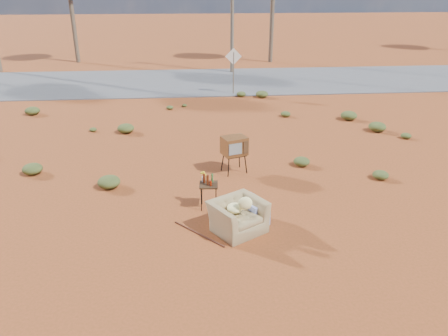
{
  "coord_description": "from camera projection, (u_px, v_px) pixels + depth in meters",
  "views": [
    {
      "loc": [
        -0.78,
        -8.78,
        5.04
      ],
      "look_at": [
        0.09,
        1.08,
        0.8
      ],
      "focal_mm": 35.0,
      "sensor_mm": 36.0,
      "label": 1
    }
  ],
  "objects": [
    {
      "name": "side_table",
      "position": [
        207.0,
        183.0,
        10.34
      ],
      "size": [
        0.47,
        0.47,
        0.89
      ],
      "rotation": [
        0.0,
        0.0,
        -0.08
      ],
      "color": "#332112",
      "rests_on": "ground"
    },
    {
      "name": "scrub_patch",
      "position": [
        187.0,
        147.0,
        14.01
      ],
      "size": [
        17.49,
        8.07,
        0.33
      ],
      "color": "#444C21",
      "rests_on": "ground"
    },
    {
      "name": "armchair",
      "position": [
        241.0,
        211.0,
        9.48
      ],
      "size": [
        1.4,
        1.35,
        0.95
      ],
      "rotation": [
        0.0,
        0.0,
        0.55
      ],
      "color": "#8E774D",
      "rests_on": "ground"
    },
    {
      "name": "highway",
      "position": [
        200.0,
        81.0,
        23.82
      ],
      "size": [
        140.0,
        7.0,
        0.04
      ],
      "primitive_type": "cube",
      "color": "#565659",
      "rests_on": "ground"
    },
    {
      "name": "road_sign",
      "position": [
        234.0,
        63.0,
        20.61
      ],
      "size": [
        0.78,
        0.06,
        2.19
      ],
      "color": "brown",
      "rests_on": "ground"
    },
    {
      "name": "rusty_bar",
      "position": [
        199.0,
        234.0,
        9.43
      ],
      "size": [
        1.05,
        1.13,
        0.04
      ],
      "primitive_type": "cylinder",
      "rotation": [
        0.0,
        1.57,
        -0.82
      ],
      "color": "#532516",
      "rests_on": "ground"
    },
    {
      "name": "tv_unit",
      "position": [
        234.0,
        146.0,
        12.23
      ],
      "size": [
        0.79,
        0.7,
        1.06
      ],
      "rotation": [
        0.0,
        0.0,
        0.33
      ],
      "color": "black",
      "rests_on": "ground"
    },
    {
      "name": "ground",
      "position": [
        224.0,
        218.0,
        10.09
      ],
      "size": [
        140.0,
        140.0,
        0.0
      ],
      "primitive_type": "plane",
      "color": "brown",
      "rests_on": "ground"
    }
  ]
}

